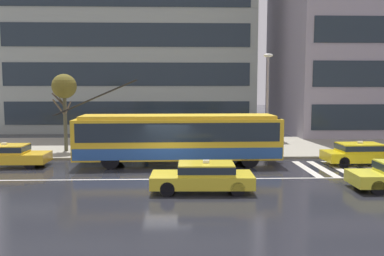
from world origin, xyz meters
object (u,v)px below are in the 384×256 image
trolleybus (178,137)px  taxi_oncoming_near (204,176)px  bus_shelter (160,126)px  pedestrian_at_shelter (147,130)px  pedestrian_walking_past (245,129)px  taxi_ahead_of_bus (361,153)px  street_lamp (267,95)px  pedestrian_approaching_curb (240,126)px  street_tree_bare (64,88)px  taxi_queued_behind_bus (7,154)px

trolleybus → taxi_oncoming_near: 6.26m
taxi_oncoming_near → bus_shelter: bearing=104.3°
pedestrian_at_shelter → pedestrian_walking_past: 6.55m
bus_shelter → pedestrian_walking_past: (5.72, -0.09, -0.18)m
taxi_ahead_of_bus → street_lamp: (-5.01, 2.85, 3.33)m
pedestrian_approaching_curb → street_lamp: bearing=-52.5°
bus_shelter → pedestrian_approaching_curb: size_ratio=1.79×
street_lamp → street_tree_bare: 13.78m
pedestrian_walking_past → street_tree_bare: bearing=173.8°
trolleybus → pedestrian_walking_past: size_ratio=6.58×
trolleybus → taxi_ahead_of_bus: trolleybus is taller
bus_shelter → pedestrian_approaching_curb: 5.68m
taxi_oncoming_near → pedestrian_walking_past: 9.85m
pedestrian_walking_past → street_tree_bare: (-12.31, 1.33, 2.69)m
street_lamp → pedestrian_at_shelter: bearing=175.3°
trolleybus → taxi_queued_behind_bus: trolleybus is taller
taxi_ahead_of_bus → taxi_queued_behind_bus: size_ratio=1.00×
pedestrian_approaching_curb → street_lamp: 3.30m
taxi_ahead_of_bus → pedestrian_walking_past: pedestrian_walking_past is taller
trolleybus → bus_shelter: trolleybus is taller
pedestrian_approaching_curb → pedestrian_walking_past: bearing=-82.6°
pedestrian_walking_past → street_lamp: (1.32, -0.63, 2.25)m
bus_shelter → pedestrian_walking_past: size_ratio=1.88×
taxi_queued_behind_bus → pedestrian_walking_past: bearing=13.3°
taxi_ahead_of_bus → street_lamp: street_lamp is taller
pedestrian_at_shelter → pedestrian_approaching_curb: pedestrian_approaching_curb is taller
taxi_oncoming_near → pedestrian_at_shelter: size_ratio=2.27×
bus_shelter → street_lamp: street_lamp is taller
pedestrian_at_shelter → street_lamp: (7.87, -0.64, 2.30)m
taxi_ahead_of_bus → pedestrian_at_shelter: (-12.88, 3.49, 1.03)m
bus_shelter → pedestrian_approaching_curb: (5.55, 1.23, -0.14)m
bus_shelter → street_tree_bare: size_ratio=0.70×
trolleybus → bus_shelter: (-1.25, 3.19, 0.34)m
taxi_oncoming_near → pedestrian_at_shelter: 9.80m
trolleybus → pedestrian_at_shelter: bearing=123.8°
pedestrian_walking_past → taxi_ahead_of_bus: bearing=-28.8°
pedestrian_approaching_curb → taxi_queued_behind_bus: bearing=-161.7°
pedestrian_approaching_curb → pedestrian_walking_past: 1.33m
street_tree_bare → pedestrian_walking_past: bearing=-6.2°
taxi_queued_behind_bus → street_tree_bare: (2.04, 4.72, 3.77)m
bus_shelter → street_tree_bare: 7.16m
taxi_queued_behind_bus → pedestrian_at_shelter: pedestrian_at_shelter is taller
trolleybus → street_tree_bare: street_tree_bare is taller
bus_shelter → pedestrian_at_shelter: 0.87m
taxi_queued_behind_bus → pedestrian_walking_past: pedestrian_walking_past is taller
trolleybus → taxi_queued_behind_bus: (-9.89, -0.28, -0.91)m
taxi_ahead_of_bus → street_lamp: size_ratio=0.69×
pedestrian_approaching_curb → street_lamp: street_lamp is taller
taxi_oncoming_near → taxi_queued_behind_bus: bearing=152.1°
street_lamp → street_tree_bare: size_ratio=1.23×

